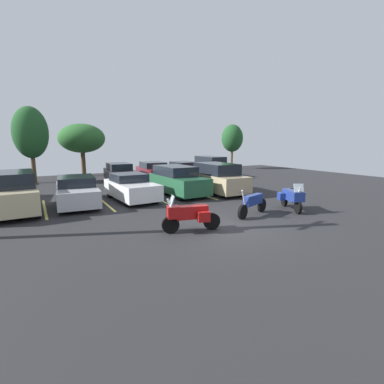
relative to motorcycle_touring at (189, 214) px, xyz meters
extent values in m
cube|color=#262628|center=(1.48, -0.08, -0.70)|extent=(44.00, 44.00, 0.10)
cylinder|color=black|center=(-0.68, 0.16, -0.33)|extent=(0.65, 0.26, 0.64)
cylinder|color=black|center=(0.86, -0.20, -0.33)|extent=(0.65, 0.26, 0.64)
cube|color=#A51414|center=(0.09, -0.02, 0.08)|extent=(1.24, 0.65, 0.48)
cylinder|color=#B2B2B7|center=(-0.57, 0.13, 0.08)|extent=(0.51, 0.18, 1.11)
cylinder|color=black|center=(-0.49, 0.11, 0.50)|extent=(0.17, 0.61, 0.04)
cube|color=#A51414|center=(-0.58, 0.13, 0.13)|extent=(0.54, 0.57, 0.43)
cube|color=#B2C1CC|center=(-0.63, 0.15, 0.54)|extent=(0.26, 0.46, 0.39)
cube|color=#A51414|center=(0.36, -0.43, -0.03)|extent=(0.48, 0.33, 0.36)
cube|color=#A51414|center=(0.51, 0.23, -0.03)|extent=(0.48, 0.33, 0.36)
cylinder|color=black|center=(5.61, -0.09, -0.35)|extent=(0.36, 0.60, 0.61)
cylinder|color=black|center=(6.25, 1.35, -0.35)|extent=(0.36, 0.60, 0.61)
cube|color=navy|center=(5.93, 0.63, 0.07)|extent=(0.88, 1.26, 0.49)
cylinder|color=#B2B2B7|center=(5.66, 0.02, 0.05)|extent=(0.26, 0.48, 1.08)
cylinder|color=black|center=(5.69, 0.09, 0.50)|extent=(0.58, 0.29, 0.04)
cube|color=navy|center=(5.65, 0.00, 0.12)|extent=(0.65, 0.61, 0.44)
cube|color=#B2C1CC|center=(5.63, -0.04, 0.54)|extent=(0.47, 0.33, 0.39)
cube|color=navy|center=(6.40, 0.80, -0.05)|extent=(0.40, 0.50, 0.36)
cube|color=navy|center=(5.75, 1.10, -0.05)|extent=(0.40, 0.50, 0.36)
cylinder|color=black|center=(2.81, 0.41, -0.34)|extent=(0.63, 0.33, 0.63)
cylinder|color=black|center=(4.40, 0.98, -0.34)|extent=(0.63, 0.33, 0.63)
cube|color=navy|center=(3.61, 0.69, 0.06)|extent=(1.29, 0.70, 0.44)
cylinder|color=#B2B2B7|center=(2.92, 0.45, 0.07)|extent=(0.49, 0.23, 1.10)
cylinder|color=black|center=(3.00, 0.47, 0.47)|extent=(0.24, 0.60, 0.04)
cube|color=#EAE066|center=(-4.52, 6.62, -0.65)|extent=(0.12, 4.64, 0.01)
cube|color=#EAE066|center=(-1.62, 6.62, -0.65)|extent=(0.12, 4.64, 0.01)
cube|color=#EAE066|center=(1.28, 6.62, -0.65)|extent=(0.12, 4.64, 0.01)
cube|color=#EAE066|center=(4.18, 6.62, -0.65)|extent=(0.12, 4.64, 0.01)
cube|color=#EAE066|center=(7.08, 6.62, -0.65)|extent=(0.12, 4.64, 0.01)
cube|color=#C1B289|center=(-5.75, 6.32, 0.07)|extent=(2.12, 4.45, 1.00)
cube|color=black|center=(-5.76, 6.62, 0.91)|extent=(1.90, 3.03, 0.67)
cylinder|color=black|center=(-4.85, 4.87, -0.30)|extent=(0.25, 0.71, 0.70)
cylinder|color=black|center=(-4.98, 7.84, -0.30)|extent=(0.25, 0.71, 0.70)
cube|color=#B7B7BC|center=(-2.96, 6.88, -0.05)|extent=(2.25, 4.98, 0.82)
cube|color=black|center=(-2.95, 7.00, 0.59)|extent=(1.92, 2.53, 0.47)
cylinder|color=black|center=(-2.27, 5.17, -0.35)|extent=(0.26, 0.62, 0.61)
cylinder|color=black|center=(-3.90, 5.30, -0.35)|extent=(0.26, 0.62, 0.61)
cylinder|color=black|center=(-2.02, 8.46, -0.35)|extent=(0.26, 0.62, 0.61)
cylinder|color=black|center=(-3.65, 8.59, -0.35)|extent=(0.26, 0.62, 0.61)
cube|color=white|center=(-0.10, 6.67, -0.04)|extent=(2.14, 4.42, 0.84)
cube|color=black|center=(-0.12, 7.05, 0.60)|extent=(1.84, 1.98, 0.44)
cylinder|color=black|center=(0.80, 5.25, -0.35)|extent=(0.26, 0.61, 0.60)
cylinder|color=black|center=(-0.81, 5.15, -0.35)|extent=(0.26, 0.61, 0.60)
cylinder|color=black|center=(0.62, 8.18, -0.35)|extent=(0.26, 0.61, 0.60)
cylinder|color=black|center=(-0.99, 8.08, -0.35)|extent=(0.26, 0.61, 0.60)
cube|color=#235638|center=(2.97, 6.90, 0.03)|extent=(2.13, 4.78, 0.98)
cube|color=black|center=(2.95, 7.35, 0.82)|extent=(1.90, 2.95, 0.58)
cylinder|color=black|center=(3.87, 5.34, -0.35)|extent=(0.25, 0.62, 0.61)
cylinder|color=black|center=(2.21, 5.26, -0.35)|extent=(0.25, 0.62, 0.61)
cylinder|color=black|center=(3.73, 8.53, -0.35)|extent=(0.25, 0.62, 0.61)
cylinder|color=black|center=(2.07, 8.45, -0.35)|extent=(0.25, 0.62, 0.61)
cube|color=tan|center=(5.48, 6.31, 0.05)|extent=(1.97, 4.75, 1.00)
cube|color=black|center=(5.48, 6.44, 0.89)|extent=(1.80, 3.05, 0.69)
cylinder|color=black|center=(6.27, 4.69, -0.35)|extent=(0.23, 0.61, 0.61)
cylinder|color=black|center=(4.64, 4.72, -0.35)|extent=(0.23, 0.61, 0.61)
cylinder|color=black|center=(6.33, 7.90, -0.35)|extent=(0.23, 0.61, 0.61)
cylinder|color=black|center=(4.69, 7.92, -0.35)|extent=(0.23, 0.61, 0.61)
cube|color=black|center=(1.18, 13.76, -0.01)|extent=(1.94, 4.77, 0.82)
cube|color=black|center=(1.19, 14.14, 0.65)|extent=(1.72, 2.42, 0.50)
cylinder|color=black|center=(1.88, 12.13, -0.30)|extent=(0.24, 0.72, 0.72)
cylinder|color=black|center=(0.36, 12.18, -0.30)|extent=(0.24, 0.72, 0.72)
cylinder|color=black|center=(1.99, 15.33, -0.30)|extent=(0.24, 0.72, 0.72)
cylinder|color=black|center=(0.47, 15.38, -0.30)|extent=(0.24, 0.72, 0.72)
cube|color=maroon|center=(4.07, 13.92, 0.00)|extent=(2.20, 4.71, 0.85)
cube|color=black|center=(4.09, 14.09, 0.66)|extent=(1.91, 2.41, 0.48)
cylinder|color=black|center=(4.81, 12.31, -0.30)|extent=(0.26, 0.71, 0.70)
cylinder|color=black|center=(3.15, 12.41, -0.30)|extent=(0.26, 0.71, 0.70)
cylinder|color=black|center=(5.00, 15.43, -0.30)|extent=(0.26, 0.71, 0.70)
cylinder|color=black|center=(3.34, 15.53, -0.30)|extent=(0.26, 0.71, 0.70)
cube|color=maroon|center=(6.97, 13.68, -0.04)|extent=(2.10, 4.34, 0.78)
cube|color=black|center=(6.96, 13.99, 0.59)|extent=(1.85, 2.29, 0.48)
cylinder|color=black|center=(7.86, 12.28, -0.32)|extent=(0.25, 0.68, 0.67)
cylinder|color=black|center=(6.24, 12.20, -0.32)|extent=(0.25, 0.68, 0.67)
cylinder|color=black|center=(7.71, 15.17, -0.32)|extent=(0.25, 0.68, 0.67)
cylinder|color=black|center=(6.09, 15.08, -0.32)|extent=(0.25, 0.68, 0.67)
cube|color=#38383D|center=(9.87, 13.76, 0.05)|extent=(1.80, 4.86, 1.01)
cube|color=black|center=(9.88, 14.08, 0.90)|extent=(1.65, 3.23, 0.68)
cylinder|color=black|center=(10.61, 12.11, -0.34)|extent=(0.22, 0.62, 0.62)
cylinder|color=black|center=(9.11, 12.12, -0.34)|extent=(0.22, 0.62, 0.62)
cylinder|color=black|center=(10.64, 15.41, -0.34)|extent=(0.22, 0.62, 0.62)
cylinder|color=black|center=(9.14, 15.42, -0.34)|extent=(0.22, 0.62, 0.62)
cylinder|color=#4C3823|center=(-0.63, 20.29, 0.45)|extent=(0.40, 0.40, 2.21)
ellipsoid|color=#285B28|center=(-0.63, 20.29, 2.93)|extent=(4.27, 4.27, 2.73)
cylinder|color=#4C3823|center=(-4.84, 17.02, 0.33)|extent=(0.31, 0.31, 1.98)
ellipsoid|color=#1E4C23|center=(-4.84, 17.02, 3.32)|extent=(2.59, 2.59, 3.99)
cylinder|color=#4C3823|center=(16.24, 19.20, 0.38)|extent=(0.25, 0.25, 2.06)
ellipsoid|color=#1E4C23|center=(16.24, 19.20, 3.02)|extent=(2.55, 2.55, 3.23)
camera|label=1|loc=(-4.79, -8.87, 2.61)|focal=26.71mm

